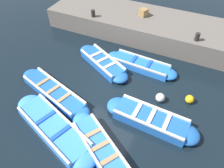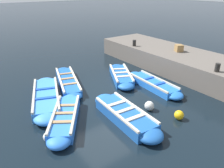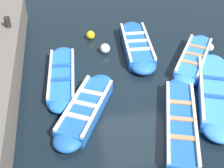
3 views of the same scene
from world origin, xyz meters
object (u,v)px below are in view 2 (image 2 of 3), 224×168
Objects in this scene: boat_mid_row at (46,97)px; buoy_orange_near at (149,106)px; boat_broadside at (153,84)px; bollard_mid_north at (217,68)px; boat_tucked at (65,118)px; bollard_north at (134,43)px; buoy_white_drifting at (179,115)px; wooden_crate at (179,48)px; boat_bow_out at (121,76)px; buoy_yellow_far at (48,137)px; boat_alongside at (68,82)px; boat_outer_right at (125,115)px.

buoy_orange_near is at bearing 134.81° from boat_mid_row.
bollard_mid_north is at bearing 130.29° from boat_broadside.
bollard_north is at bearing -150.29° from boat_tucked.
boat_tucked is 8.68× the size of bollard_north.
buoy_orange_near is at bearing -68.72° from buoy_white_drifting.
boat_mid_row is at bearing -19.20° from boat_broadside.
bollard_mid_north is 1.08× the size of buoy_white_drifting.
wooden_crate reaches higher than bollard_north.
boat_tucked is 4.23m from boat_bow_out.
boat_bow_out is 5.25m from buoy_yellow_far.
bollard_north is (-1.62, -3.21, 1.02)m from boat_broadside.
bollard_mid_north is at bearing 171.13° from buoy_yellow_far.
buoy_white_drifting is at bearing 111.28° from buoy_orange_near.
boat_mid_row is 12.18× the size of buoy_white_drifting.
boat_alongside reaches higher than buoy_orange_near.
boat_bow_out is (-3.81, -1.83, -0.00)m from boat_tucked.
bollard_north is at bearing -133.66° from boat_outer_right.
boat_bow_out is 4.28m from bollard_mid_north.
boat_outer_right is 1.86m from buoy_white_drifting.
boat_mid_row is (1.70, -2.84, -0.01)m from boat_outer_right.
boat_bow_out is 8.89× the size of buoy_orange_near.
wooden_crate is (-1.16, 2.27, 0.01)m from bollard_north.
boat_alongside is 11.62× the size of buoy_white_drifting.
wooden_crate reaches higher than boat_tucked.
bollard_mid_north is 7.01m from buoy_yellow_far.
boat_outer_right is at bearing 22.35° from wooden_crate.
wooden_crate is 1.11× the size of buoy_white_drifting.
boat_tucked is 6.34m from bollard_mid_north.
buoy_yellow_far is (6.86, 4.06, -1.03)m from bollard_north.
boat_broadside reaches higher than buoy_yellow_far.
boat_bow_out reaches higher than boat_broadside.
boat_broadside is (-3.00, 2.53, 0.00)m from boat_alongside.
wooden_crate reaches higher than bollard_mid_north.
bollard_north is (-2.21, -1.61, 1.00)m from boat_bow_out.
buoy_white_drifting is (-1.54, 1.05, -0.03)m from boat_outer_right.
boat_tucked is 8.65× the size of buoy_orange_near.
buoy_yellow_far is (8.01, 1.78, -1.03)m from wooden_crate.
buoy_orange_near is at bearing -10.45° from bollard_mid_north.
boat_bow_out is at bearing -11.15° from wooden_crate.
bollard_mid_north reaches higher than buoy_yellow_far.
boat_tucked is 4.41m from boat_broadside.
boat_bow_out is 10.92× the size of buoy_yellow_far.
buoy_yellow_far is at bearing 36.59° from boat_tucked.
boat_mid_row is 11.33× the size of bollard_north.
boat_broadside is 2.05m from buoy_orange_near.
boat_outer_right is 3.00m from boat_broadside.
boat_bow_out reaches higher than buoy_white_drifting.
boat_mid_row is 3.81m from boat_bow_out.
bollard_north is (-6.02, -1.68, 0.99)m from boat_mid_row.
wooden_crate is at bearing 168.85° from boat_bow_out.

